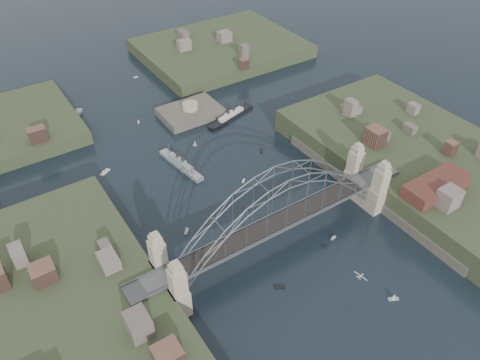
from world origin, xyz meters
name	(u,v)px	position (x,y,z in m)	size (l,w,h in m)	color
ground	(277,244)	(0.00, 0.00, 0.00)	(500.00, 500.00, 0.00)	black
bridge	(279,211)	(0.00, 0.00, 12.32)	(84.00, 13.80, 24.60)	#515153
shore_west	(64,347)	(-57.32, 0.00, 1.97)	(50.50, 90.00, 12.00)	#323E25
shore_east	(421,166)	(57.32, 0.00, 1.97)	(50.50, 90.00, 12.00)	#323E25
headland_ne	(221,52)	(50.00, 110.00, 0.75)	(70.00, 55.00, 9.50)	#323E25
fort_island	(191,116)	(12.00, 70.00, -0.34)	(22.00, 16.00, 9.40)	#514A40
wharf_shed	(436,186)	(44.00, -14.00, 10.00)	(20.00, 8.00, 4.00)	#592D26
finger_pier	(458,248)	(39.00, -28.00, 0.70)	(4.00, 22.00, 1.40)	#515153
naval_cruiser_near	(181,164)	(-5.76, 44.24, 0.96)	(5.66, 20.76, 6.17)	#969D9F
naval_cruiser_far	(72,120)	(-26.72, 89.92, 0.86)	(11.58, 14.45, 5.52)	#969D9F
ocean_liner	(231,116)	(23.69, 60.10, 0.84)	(22.06, 8.89, 5.42)	black
aeroplane	(360,276)	(5.94, -23.85, 7.17)	(1.95, 3.56, 0.52)	silver
small_boat_a	(186,230)	(-18.15, 17.39, 0.86)	(2.21, 2.30, 2.38)	silver
small_boat_b	(243,181)	(7.17, 26.90, 0.15)	(1.74, 1.63, 0.45)	silver
small_boat_c	(280,287)	(-8.00, -11.84, 0.15)	(2.66, 2.19, 0.45)	silver
small_boat_d	(261,151)	(21.06, 36.75, 0.15)	(1.85, 2.36, 0.45)	silver
small_boat_e	(105,172)	(-27.51, 54.92, 0.28)	(3.86, 2.94, 1.43)	silver
small_boat_f	(195,143)	(3.81, 52.05, 1.05)	(1.58, 1.51, 2.38)	silver
small_boat_g	(394,297)	(12.67, -29.70, 0.82)	(2.72, 1.98, 2.38)	silver
small_boat_h	(138,122)	(-6.41, 76.64, 0.29)	(1.16, 1.91, 1.43)	silver
small_boat_i	(342,178)	(33.73, 10.82, 0.28)	(2.88, 1.60, 1.43)	silver
small_boat_k	(136,77)	(7.07, 110.06, 0.15)	(1.92, 0.72, 0.45)	silver
small_boat_l	(76,227)	(-43.14, 35.76, 0.28)	(2.71, 1.32, 1.43)	silver
small_boat_m	(333,238)	(14.18, -6.89, 0.29)	(1.91, 0.97, 1.43)	silver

